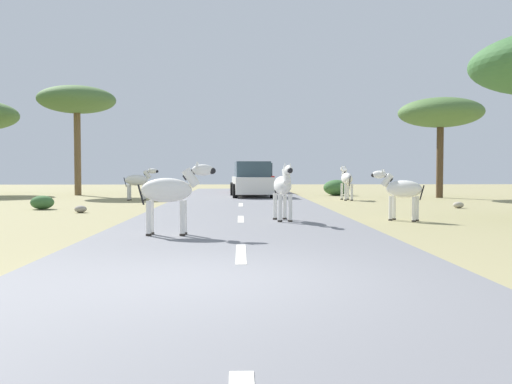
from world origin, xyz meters
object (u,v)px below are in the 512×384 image
at_px(zebra_1, 346,179).
at_px(zebra_2, 171,191).
at_px(bush_3, 336,188).
at_px(zebra_4, 401,190).
at_px(rock_2, 81,209).
at_px(zebra_3, 138,181).
at_px(tree_5, 441,113).
at_px(car_0, 257,179).
at_px(car_1, 252,181).
at_px(zebra_0, 283,186).
at_px(rock_0, 458,205).
at_px(tree_3, 77,101).
at_px(bush_0, 42,202).

bearing_deg(zebra_1, zebra_2, -117.29).
bearing_deg(bush_3, zebra_4, -93.35).
height_order(bush_3, rock_2, bush_3).
xyz_separation_m(zebra_3, tree_5, (14.46, 1.98, 3.26)).
relative_size(zebra_1, tree_5, 0.35).
xyz_separation_m(car_0, rock_2, (-6.17, -14.90, -0.73)).
bearing_deg(rock_2, car_1, 58.64).
distance_m(zebra_0, rock_0, 8.58).
relative_size(tree_3, rock_0, 15.42).
distance_m(bush_0, bush_3, 15.69).
height_order(car_1, rock_0, car_1).
height_order(zebra_3, zebra_4, zebra_3).
distance_m(zebra_4, tree_3, 20.55).
bearing_deg(zebra_2, rock_0, 133.97).
bearing_deg(zebra_4, zebra_0, 135.96).
xyz_separation_m(zebra_0, bush_3, (4.08, 15.06, -0.53)).
bearing_deg(zebra_4, zebra_1, 34.23).
bearing_deg(bush_0, car_0, 59.20).
xyz_separation_m(zebra_0, zebra_4, (3.23, 0.51, -0.10)).
relative_size(car_1, bush_3, 3.15).
distance_m(zebra_0, bush_3, 15.61).
xyz_separation_m(car_1, tree_3, (-9.42, 2.77, 4.26)).
xyz_separation_m(zebra_3, car_1, (5.16, 2.41, -0.05)).
bearing_deg(zebra_3, zebra_0, 34.50).
relative_size(zebra_4, rock_0, 3.71).
height_order(zebra_0, zebra_2, zebra_0).
xyz_separation_m(bush_0, bush_3, (12.13, 9.96, 0.18)).
relative_size(tree_3, rock_2, 15.27).
bearing_deg(bush_0, zebra_2, -55.60).
relative_size(zebra_1, rock_0, 4.49).
distance_m(tree_5, rock_0, 8.54).
height_order(car_1, tree_3, tree_3).
distance_m(car_1, bush_0, 10.85).
bearing_deg(tree_3, rock_0, -32.00).
relative_size(zebra_2, car_1, 0.36).
distance_m(zebra_1, car_1, 4.89).
bearing_deg(zebra_0, zebra_3, -68.57).
bearing_deg(bush_3, zebra_2, -110.09).
height_order(zebra_0, zebra_3, zebra_0).
bearing_deg(zebra_1, zebra_0, -111.97).
relative_size(zebra_1, car_1, 0.39).
bearing_deg(zebra_4, rock_0, 0.41).
bearing_deg(zebra_2, zebra_0, 142.21).
bearing_deg(car_1, bush_0, -137.18).
xyz_separation_m(tree_5, rock_0, (-2.01, -7.24, -4.05)).
bearing_deg(zebra_3, zebra_1, 96.15).
relative_size(zebra_2, bush_0, 1.99).
height_order(zebra_1, rock_0, zebra_1).
height_order(zebra_2, bush_3, zebra_2).
relative_size(zebra_2, tree_3, 0.27).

